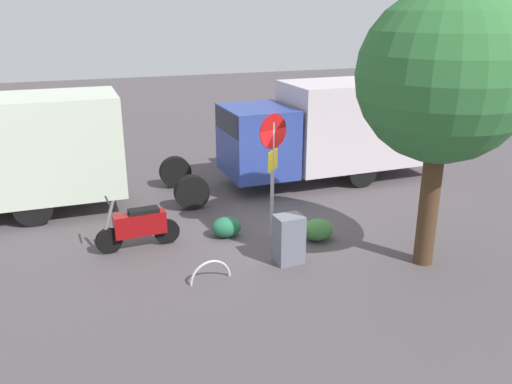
# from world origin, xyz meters

# --- Properties ---
(ground_plane) EXTENTS (60.00, 60.00, 0.00)m
(ground_plane) POSITION_xyz_m (0.00, 0.00, 0.00)
(ground_plane) COLOR #4D4649
(box_truck_near) EXTENTS (8.20, 2.35, 2.91)m
(box_truck_near) POSITION_xyz_m (-2.94, -3.16, 1.61)
(box_truck_near) COLOR black
(box_truck_near) RESTS_ON ground
(box_truck_far) EXTENTS (6.79, 2.21, 2.94)m
(box_truck_far) POSITION_xyz_m (5.87, -3.28, 1.61)
(box_truck_far) COLOR black
(box_truck_far) RESTS_ON ground
(motorcycle) EXTENTS (1.81, 0.55, 1.20)m
(motorcycle) POSITION_xyz_m (3.13, -0.20, 0.52)
(motorcycle) COLOR black
(motorcycle) RESTS_ON ground
(stop_sign) EXTENTS (0.71, 0.33, 2.84)m
(stop_sign) POSITION_xyz_m (0.26, 0.28, 1.89)
(stop_sign) COLOR #9E9EA3
(stop_sign) RESTS_ON ground
(street_tree) EXTENTS (3.20, 3.20, 5.37)m
(street_tree) POSITION_xyz_m (-2.21, 2.45, 3.73)
(street_tree) COLOR #47301E
(street_tree) RESTS_ON ground
(utility_cabinet) EXTENTS (0.58, 0.49, 1.01)m
(utility_cabinet) POSITION_xyz_m (0.37, 1.50, 0.50)
(utility_cabinet) COLOR slate
(utility_cabinet) RESTS_ON ground
(bike_rack_hoop) EXTENTS (0.85, 0.17, 0.85)m
(bike_rack_hoop) POSITION_xyz_m (2.09, 1.74, 0.00)
(bike_rack_hoop) COLOR #B7B7BC
(bike_rack_hoop) RESTS_ON ground
(shrub_near_sign) EXTENTS (0.68, 0.55, 0.46)m
(shrub_near_sign) POSITION_xyz_m (1.21, -0.14, 0.23)
(shrub_near_sign) COLOR #226443
(shrub_near_sign) RESTS_ON ground
(shrub_mid_verge) EXTENTS (0.71, 0.58, 0.48)m
(shrub_mid_verge) POSITION_xyz_m (-0.66, 0.72, 0.24)
(shrub_mid_verge) COLOR #3F7B3C
(shrub_mid_verge) RESTS_ON ground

